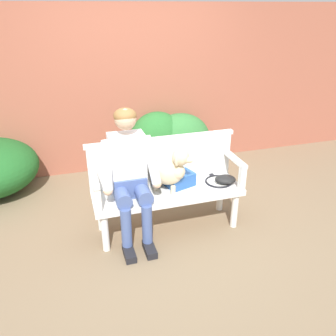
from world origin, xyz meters
TOP-DOWN VIEW (x-y plane):
  - ground_plane at (0.00, 0.00)m, footprint 40.00×40.00m
  - brick_garden_fence at (0.00, 1.81)m, footprint 8.00×0.30m
  - hedge_bush_far_right at (0.29, 1.47)m, footprint 0.80×0.62m
  - hedge_bush_far_left at (0.61, 1.45)m, footprint 0.91×0.61m
  - garden_bench at (0.00, 0.00)m, footprint 1.52×0.48m
  - bench_backrest at (0.00, 0.21)m, footprint 1.56×0.06m
  - bench_armrest_left_end at (-0.72, -0.09)m, footprint 0.06×0.48m
  - bench_armrest_right_end at (0.72, -0.09)m, footprint 0.06×0.48m
  - person_seated at (-0.39, -0.01)m, footprint 0.56×0.64m
  - dog_on_bench at (0.02, -0.01)m, footprint 0.43×0.40m
  - tennis_racket at (0.56, 0.04)m, footprint 0.31×0.57m
  - baseball_glove at (0.62, -0.03)m, footprint 0.26×0.23m
  - sports_bag at (0.15, 0.06)m, footprint 0.33×0.27m

SIDE VIEW (x-z plane):
  - ground_plane at x=0.00m, z-range 0.00..0.00m
  - garden_bench at x=0.00m, z-range 0.16..0.62m
  - hedge_bush_far_left at x=0.61m, z-range 0.00..0.80m
  - hedge_bush_far_right at x=0.29m, z-range 0.00..0.84m
  - tennis_racket at x=0.56m, z-range 0.45..0.48m
  - baseball_glove at x=0.62m, z-range 0.46..0.55m
  - sports_bag at x=0.15m, z-range 0.46..0.60m
  - bench_armrest_left_end at x=-0.72m, z-range 0.52..0.80m
  - bench_armrest_right_end at x=0.72m, z-range 0.52..0.80m
  - dog_on_bench at x=0.02m, z-range 0.46..0.93m
  - bench_backrest at x=0.00m, z-range 0.46..0.96m
  - person_seated at x=-0.39m, z-range 0.06..1.39m
  - brick_garden_fence at x=0.00m, z-range 0.00..2.20m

